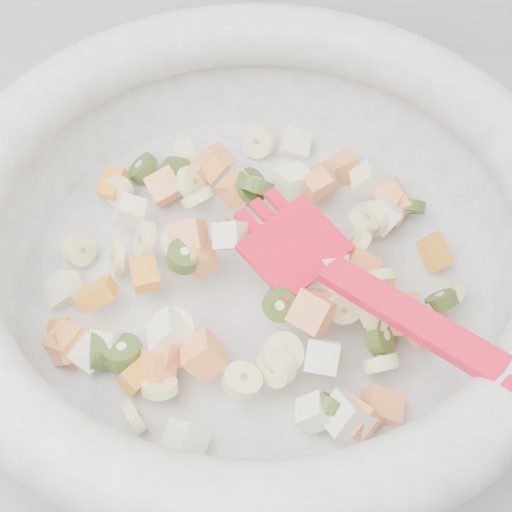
# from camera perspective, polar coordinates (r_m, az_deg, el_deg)

# --- Properties ---
(counter) EXTENTS (2.00, 0.60, 0.90)m
(counter) POSITION_cam_1_polar(r_m,az_deg,el_deg) (0.98, 6.15, -17.63)
(counter) COLOR gray
(counter) RESTS_ON ground
(mixing_bowl) EXTENTS (0.42, 0.42, 0.13)m
(mixing_bowl) POSITION_cam_1_polar(r_m,az_deg,el_deg) (0.52, 0.02, 0.99)
(mixing_bowl) COLOR white
(mixing_bowl) RESTS_ON counter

